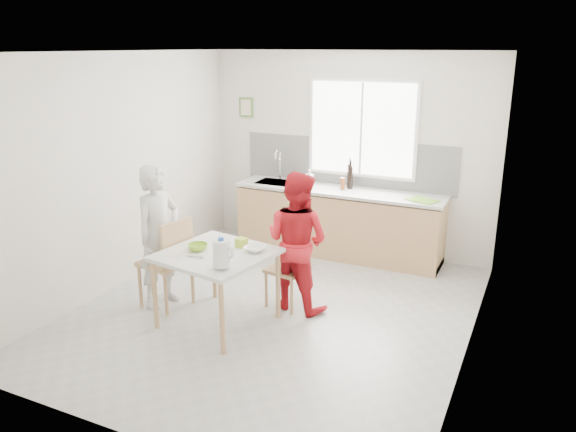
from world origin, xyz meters
name	(u,v)px	position (x,y,z in m)	size (l,w,h in m)	color
ground	(274,312)	(0.00, 0.00, 0.00)	(4.50, 4.50, 0.00)	#B7B7B2
room_shell	(273,162)	(0.00, 0.00, 1.64)	(4.50, 4.50, 4.50)	silver
window	(362,129)	(0.20, 2.23, 1.70)	(1.50, 0.06, 1.30)	white
backsplash	(347,163)	(0.00, 2.24, 1.23)	(3.00, 0.02, 0.65)	white
picture_frame	(246,107)	(-1.55, 2.23, 1.90)	(0.22, 0.03, 0.28)	#59863D
kitchen_counter	(338,225)	(0.00, 1.95, 0.42)	(2.84, 0.64, 1.37)	tan
dining_table	(216,260)	(-0.41, -0.46, 0.69)	(1.15, 1.15, 0.77)	silver
chair_left	(170,259)	(-1.08, -0.35, 0.55)	(0.53, 0.53, 1.01)	tan
chair_far	(291,264)	(0.07, 0.29, 0.47)	(0.45, 0.45, 0.85)	tan
person_white	(159,237)	(-1.22, -0.33, 0.78)	(0.57, 0.37, 1.56)	silver
person_red	(297,241)	(0.16, 0.24, 0.76)	(0.74, 0.58, 1.52)	red
bowl_green	(198,247)	(-0.62, -0.47, 0.81)	(0.20, 0.20, 0.06)	#8DC42D
bowl_white	(255,249)	(-0.08, -0.26, 0.80)	(0.21, 0.21, 0.05)	white
milk_jug	(222,253)	(-0.14, -0.79, 0.92)	(0.22, 0.16, 0.28)	white
green_box	(241,242)	(-0.27, -0.20, 0.82)	(0.10, 0.10, 0.09)	#A6C92E
spoon	(195,257)	(-0.53, -0.66, 0.78)	(0.01, 0.01, 0.16)	#A5A5AA
cutting_board	(423,200)	(1.14, 1.84, 0.93)	(0.35, 0.25, 0.01)	#66B329
wine_bottle_a	(350,176)	(0.10, 2.09, 1.08)	(0.07, 0.07, 0.32)	black
wine_bottle_b	(350,178)	(0.13, 2.03, 1.07)	(0.07, 0.07, 0.30)	black
jar_amber	(342,184)	(0.05, 1.95, 1.00)	(0.06, 0.06, 0.16)	brown
soap_bottle	(309,177)	(-0.46, 2.04, 1.03)	(0.10, 0.10, 0.21)	#999999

